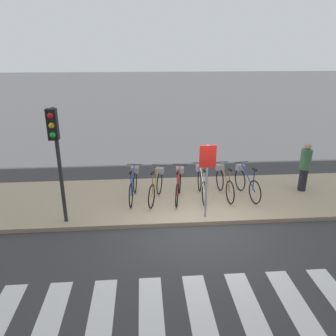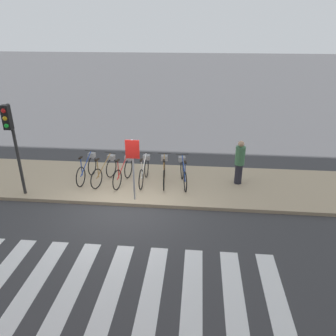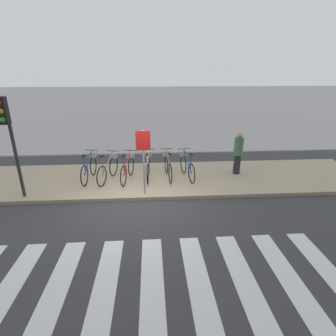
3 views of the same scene
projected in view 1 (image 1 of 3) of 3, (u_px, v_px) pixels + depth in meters
ground_plane at (198, 226)px, 8.84m from camera, size 120.00×120.00×0.00m
sidewalk at (189, 198)px, 10.33m from camera, size 17.13×3.24×0.12m
parked_bicycle_0 at (133, 185)px, 10.04m from camera, size 0.46×1.71×1.05m
parked_bicycle_1 at (156, 185)px, 9.98m from camera, size 0.62×1.65×1.05m
parked_bicycle_2 at (179, 185)px, 10.03m from camera, size 0.51×1.69×1.05m
parked_bicycle_3 at (201, 183)px, 10.19m from camera, size 0.46×1.71×1.05m
parked_bicycle_4 at (224, 182)px, 10.25m from camera, size 0.46×1.71×1.05m
parked_bicycle_5 at (246, 182)px, 10.26m from camera, size 0.48×1.69×1.05m
pedestrian at (305, 166)px, 10.48m from camera, size 0.34×0.34×1.61m
traffic_light at (56, 143)px, 7.98m from camera, size 0.24×0.40×3.07m
sign_post at (207, 169)px, 8.60m from camera, size 0.44×0.07×2.06m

